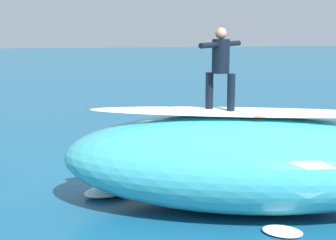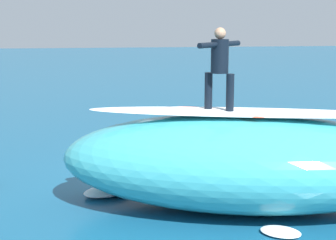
# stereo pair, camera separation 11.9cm
# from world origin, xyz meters

# --- Properties ---
(ground_plane) EXTENTS (120.00, 120.00, 0.00)m
(ground_plane) POSITION_xyz_m (0.00, 0.00, 0.00)
(ground_plane) COLOR #145175
(wave_crest) EXTENTS (7.46, 4.72, 1.83)m
(wave_crest) POSITION_xyz_m (-0.61, 2.56, 0.92)
(wave_crest) COLOR teal
(wave_crest) RESTS_ON ground_plane
(wave_foam_lip) EXTENTS (5.94, 2.59, 0.08)m
(wave_foam_lip) POSITION_xyz_m (-0.61, 2.56, 1.87)
(wave_foam_lip) COLOR white
(wave_foam_lip) RESTS_ON wave_crest
(surfboard_riding) EXTENTS (1.82, 1.77, 0.08)m
(surfboard_riding) POSITION_xyz_m (-0.18, 2.43, 1.87)
(surfboard_riding) COLOR #E0563D
(surfboard_riding) RESTS_ON wave_crest
(surfer_riding) EXTENTS (1.07, 1.11, 1.52)m
(surfer_riding) POSITION_xyz_m (-0.18, 2.43, 2.80)
(surfer_riding) COLOR black
(surfer_riding) RESTS_ON surfboard_riding
(surfboard_paddling) EXTENTS (2.15, 1.68, 0.07)m
(surfboard_paddling) POSITION_xyz_m (1.11, -1.64, 0.03)
(surfboard_paddling) COLOR yellow
(surfboard_paddling) RESTS_ON ground_plane
(surfer_paddling) EXTENTS (1.44, 1.06, 0.29)m
(surfer_paddling) POSITION_xyz_m (1.21, -1.71, 0.19)
(surfer_paddling) COLOR black
(surfer_paddling) RESTS_ON surfboard_paddling
(foam_patch_near) EXTENTS (0.65, 0.72, 0.16)m
(foam_patch_near) POSITION_xyz_m (-1.23, -3.00, 0.08)
(foam_patch_near) COLOR white
(foam_patch_near) RESTS_ON ground_plane
(foam_patch_mid) EXTENTS (0.87, 0.84, 0.08)m
(foam_patch_mid) POSITION_xyz_m (-0.91, 3.90, 0.04)
(foam_patch_mid) COLOR white
(foam_patch_mid) RESTS_ON ground_plane
(foam_patch_far) EXTENTS (1.27, 1.06, 0.17)m
(foam_patch_far) POSITION_xyz_m (1.86, 1.36, 0.09)
(foam_patch_far) COLOR white
(foam_patch_far) RESTS_ON ground_plane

